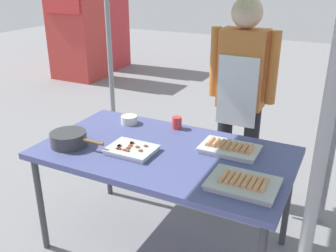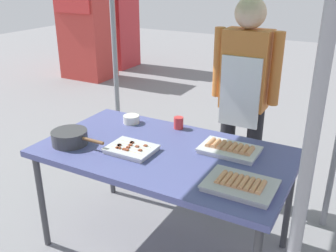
# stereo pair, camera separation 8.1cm
# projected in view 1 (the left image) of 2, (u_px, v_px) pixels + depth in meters

# --- Properties ---
(ground_plane) EXTENTS (18.00, 18.00, 0.00)m
(ground_plane) POSITION_uv_depth(u_px,v_px,m) (165.00, 245.00, 2.70)
(ground_plane) COLOR slate
(stall_table) EXTENTS (1.60, 0.90, 0.75)m
(stall_table) POSITION_uv_depth(u_px,v_px,m) (165.00, 158.00, 2.44)
(stall_table) COLOR #4C518C
(stall_table) RESTS_ON ground
(tray_grilled_sausages) EXTENTS (0.37, 0.24, 0.05)m
(tray_grilled_sausages) POSITION_uv_depth(u_px,v_px,m) (230.00, 148.00, 2.40)
(tray_grilled_sausages) COLOR silver
(tray_grilled_sausages) RESTS_ON stall_table
(tray_meat_skewers) EXTENTS (0.30, 0.23, 0.04)m
(tray_meat_skewers) POSITION_uv_depth(u_px,v_px,m) (131.00, 150.00, 2.39)
(tray_meat_skewers) COLOR silver
(tray_meat_skewers) RESTS_ON stall_table
(tray_pork_links) EXTENTS (0.37, 0.27, 0.05)m
(tray_pork_links) POSITION_uv_depth(u_px,v_px,m) (243.00, 183.00, 2.01)
(tray_pork_links) COLOR #ADADB2
(tray_pork_links) RESTS_ON stall_table
(cooking_wok) EXTENTS (0.39, 0.23, 0.09)m
(cooking_wok) POSITION_uv_depth(u_px,v_px,m) (69.00, 138.00, 2.47)
(cooking_wok) COLOR #38383A
(cooking_wok) RESTS_ON stall_table
(condiment_bowl) EXTENTS (0.12, 0.12, 0.06)m
(condiment_bowl) POSITION_uv_depth(u_px,v_px,m) (129.00, 120.00, 2.83)
(condiment_bowl) COLOR silver
(condiment_bowl) RESTS_ON stall_table
(drink_cup_near_edge) EXTENTS (0.07, 0.07, 0.09)m
(drink_cup_near_edge) POSITION_uv_depth(u_px,v_px,m) (177.00, 123.00, 2.74)
(drink_cup_near_edge) COLOR red
(drink_cup_near_edge) RESTS_ON stall_table
(vendor_woman) EXTENTS (0.52, 0.23, 1.65)m
(vendor_woman) POSITION_uv_depth(u_px,v_px,m) (241.00, 88.00, 2.89)
(vendor_woman) COLOR black
(vendor_woman) RESTS_ON ground
(neighbor_stall_left) EXTENTS (0.74, 0.71, 1.96)m
(neighbor_stall_left) POSITION_uv_depth(u_px,v_px,m) (103.00, 16.00, 7.33)
(neighbor_stall_left) COLOR #C63338
(neighbor_stall_left) RESTS_ON ground
(neighbor_stall_right) EXTENTS (0.84, 0.65, 1.67)m
(neighbor_stall_right) POSITION_uv_depth(u_px,v_px,m) (76.00, 31.00, 6.55)
(neighbor_stall_right) COLOR #BF3833
(neighbor_stall_right) RESTS_ON ground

